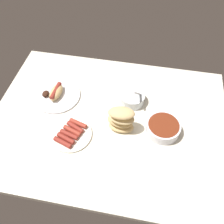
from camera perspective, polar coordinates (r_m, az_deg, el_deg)
ground_plane at (r=124.40cm, az=-0.88°, el=-2.18°), size 120.00×90.00×3.00cm
bowl_coleslaw at (r=128.74cm, az=4.86°, el=3.36°), size 13.08×13.52×14.83cm
plate_sausages at (r=118.63cm, az=-9.71°, el=-5.07°), size 20.28×20.28×3.28cm
bowl_chili at (r=119.19cm, az=11.98°, el=-3.64°), size 16.55×16.55×5.59cm
plate_hotdog_assembled at (r=135.40cm, az=-13.08°, el=4.13°), size 25.48×25.48×5.61cm
bread_stack at (r=114.29cm, az=2.16°, el=-1.82°), size 13.94×9.66×14.40cm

